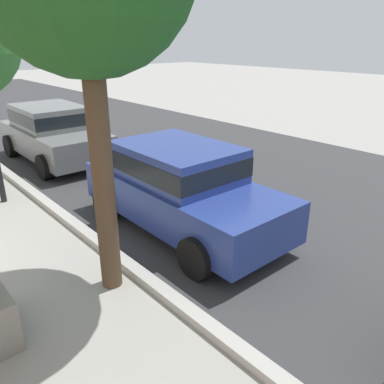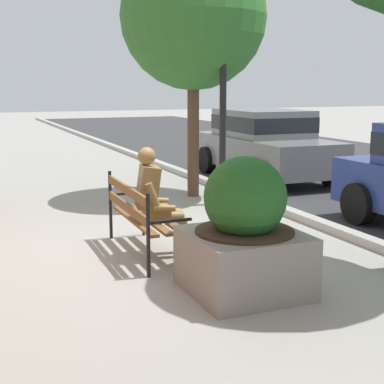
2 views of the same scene
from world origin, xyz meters
TOP-DOWN VIEW (x-y plane):
  - street_surface at (0.00, 7.50)m, footprint 60.00×9.00m
  - curb_stone at (0.00, 2.90)m, footprint 60.00×0.20m
  - parked_car_grey at (-4.41, 4.40)m, footprint 4.12×1.95m
  - parked_car_blue at (1.24, 4.40)m, footprint 4.12×1.95m

SIDE VIEW (x-z plane):
  - street_surface at x=0.00m, z-range 0.00..0.01m
  - curb_stone at x=0.00m, z-range 0.00..0.12m
  - parked_car_grey at x=-4.41m, z-range 0.06..1.62m
  - parked_car_blue at x=1.24m, z-range 0.06..1.62m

